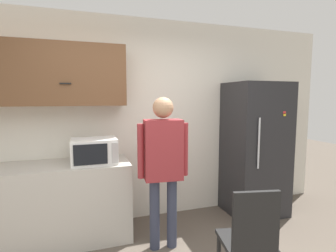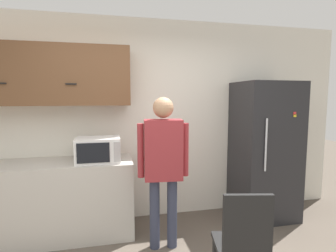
% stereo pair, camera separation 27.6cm
% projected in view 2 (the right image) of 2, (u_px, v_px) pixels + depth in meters
% --- Properties ---
extents(back_wall, '(6.00, 0.06, 2.70)m').
position_uv_depth(back_wall, '(139.00, 121.00, 3.57)').
color(back_wall, silver).
rests_on(back_wall, ground_plane).
extents(counter, '(2.07, 0.64, 0.91)m').
position_uv_depth(counter, '(43.00, 201.00, 3.07)').
color(counter, '#BCB7AD').
rests_on(counter, ground_plane).
extents(upper_cabinets, '(2.07, 0.36, 0.71)m').
position_uv_depth(upper_cabinets, '(40.00, 75.00, 3.06)').
color(upper_cabinets, brown).
extents(microwave, '(0.50, 0.38, 0.29)m').
position_uv_depth(microwave, '(98.00, 150.00, 3.07)').
color(microwave, white).
rests_on(microwave, counter).
extents(person, '(0.55, 0.26, 1.67)m').
position_uv_depth(person, '(163.00, 158.00, 2.82)').
color(person, '#33384C').
rests_on(person, ground_plane).
extents(refrigerator, '(0.78, 0.71, 1.87)m').
position_uv_depth(refrigerator, '(264.00, 150.00, 3.61)').
color(refrigerator, '#232326').
rests_on(refrigerator, ground_plane).
extents(chair, '(0.49, 0.49, 0.94)m').
position_uv_depth(chair, '(243.00, 241.00, 2.10)').
color(chair, black).
rests_on(chair, ground_plane).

